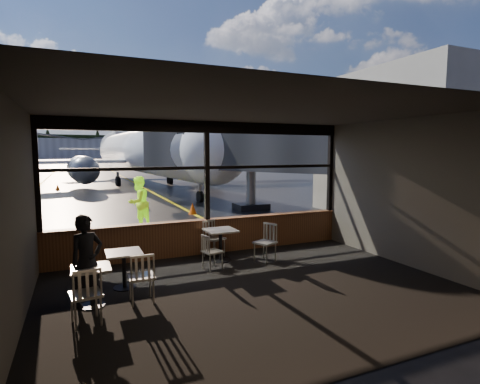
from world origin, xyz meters
TOP-DOWN VIEW (x-y plane):
  - ground_plane at (0.00, 120.00)m, footprint 520.00×520.00m
  - carpet_floor at (0.00, -3.00)m, footprint 8.00×6.00m
  - ceiling at (0.00, -3.00)m, footprint 8.00×6.00m
  - wall_left at (-4.00, -3.00)m, footprint 0.04×6.00m
  - wall_right at (4.00, -3.00)m, footprint 0.04×6.00m
  - wall_back at (0.00, -6.00)m, footprint 8.00×0.04m
  - window_sill at (0.00, 0.00)m, footprint 8.00×0.28m
  - window_header at (0.00, 0.00)m, footprint 8.00×0.18m
  - mullion_left at (-3.95, 0.00)m, footprint 0.12×0.12m
  - mullion_centre at (0.00, 0.00)m, footprint 0.12×0.12m
  - mullion_right at (3.95, 0.00)m, footprint 0.12×0.12m
  - window_transom at (0.00, 0.00)m, footprint 8.00×0.10m
  - airliner at (2.11, 21.39)m, footprint 30.75×35.93m
  - jet_bridge at (3.60, 5.50)m, footprint 9.03×11.03m
  - cafe_table_near at (0.07, -0.82)m, footprint 0.73×0.73m
  - cafe_table_mid at (-2.35, -1.81)m, footprint 0.68×0.68m
  - cafe_table_left at (-2.98, -2.50)m, footprint 0.65×0.65m
  - chair_near_e at (1.05, -1.32)m, footprint 0.69×0.69m
  - chair_near_w at (-0.35, -1.39)m, footprint 0.55×0.55m
  - chair_near_n at (0.05, -0.40)m, footprint 0.68×0.68m
  - chair_mid_s at (-2.15, -2.67)m, footprint 0.52×0.52m
  - chair_left_s at (-3.09, -3.20)m, footprint 0.59×0.59m
  - passenger at (-3.04, -2.44)m, footprint 0.71×0.62m
  - ground_crew at (-1.16, 4.19)m, footprint 1.14×1.11m
  - cone_nose at (1.46, 6.35)m, footprint 0.36×0.36m
  - cone_wing at (-4.44, 20.24)m, footprint 0.32×0.32m
  - terminal_annex at (10.00, 2.50)m, footprint 5.00×7.00m
  - hangar_mid at (0.00, 185.00)m, footprint 38.00×15.00m
  - hangar_right at (60.00, 178.00)m, footprint 50.00×20.00m
  - fuel_tank_a at (-30.00, 182.00)m, footprint 8.00×8.00m
  - fuel_tank_b at (-20.00, 182.00)m, footprint 8.00×8.00m
  - fuel_tank_c at (-10.00, 182.00)m, footprint 8.00×8.00m
  - treeline at (0.00, 210.00)m, footprint 360.00×3.00m
  - cone_extra at (-0.16, 8.85)m, footprint 0.33×0.33m

SIDE VIEW (x-z plane):
  - ground_plane at x=0.00m, z-range 0.00..0.00m
  - carpet_floor at x=0.00m, z-range 0.01..0.01m
  - cone_wing at x=-4.44m, z-range 0.00..0.44m
  - cone_extra at x=-0.16m, z-range 0.00..0.46m
  - cone_nose at x=1.46m, z-range 0.00..0.50m
  - cafe_table_left at x=-2.98m, z-range 0.00..0.71m
  - cafe_table_mid at x=-2.35m, z-range 0.00..0.75m
  - cafe_table_near at x=0.07m, z-range 0.00..0.80m
  - chair_near_w at x=-0.35m, z-range 0.00..0.84m
  - window_sill at x=0.00m, z-range 0.00..0.90m
  - chair_mid_s at x=-2.15m, z-range 0.00..0.94m
  - chair_near_n at x=0.05m, z-range 0.00..0.95m
  - chair_near_e at x=1.05m, z-range 0.00..0.96m
  - chair_left_s at x=-3.09m, z-range 0.00..0.96m
  - passenger at x=-3.04m, z-range 0.00..1.63m
  - ground_crew at x=-1.16m, z-range 0.00..1.85m
  - wall_left at x=-4.00m, z-range 0.00..3.50m
  - wall_right at x=4.00m, z-range 0.00..3.50m
  - wall_back at x=0.00m, z-range 0.00..3.50m
  - mullion_left at x=-3.95m, z-range 0.90..3.50m
  - mullion_centre at x=0.00m, z-range 0.90..3.50m
  - mullion_right at x=3.95m, z-range 0.90..3.50m
  - window_transom at x=0.00m, z-range 2.26..2.34m
  - jet_bridge at x=3.60m, z-range 0.00..4.81m
  - terminal_annex at x=10.00m, z-range 0.00..6.00m
  - fuel_tank_a at x=-30.00m, z-range 0.00..6.00m
  - fuel_tank_b at x=-20.00m, z-range 0.00..6.00m
  - fuel_tank_c at x=-10.00m, z-range 0.00..6.00m
  - window_header at x=0.00m, z-range 3.20..3.50m
  - ceiling at x=0.00m, z-range 3.48..3.52m
  - hangar_mid at x=0.00m, z-range 0.00..10.00m
  - airliner at x=2.11m, z-range 0.00..10.33m
  - hangar_right at x=60.00m, z-range 0.00..12.00m
  - treeline at x=0.00m, z-range 0.00..12.00m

